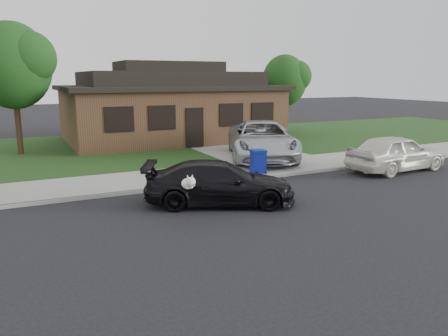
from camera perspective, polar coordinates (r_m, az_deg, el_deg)
name	(u,v)px	position (r m, az deg, el deg)	size (l,w,h in m)	color
ground	(211,218)	(12.27, -1.64, -6.51)	(120.00, 120.00, 0.00)	black
sidewalk	(157,179)	(16.77, -8.72, -1.44)	(60.00, 3.00, 0.12)	gray
curb	(170,188)	(15.38, -7.04, -2.59)	(60.00, 0.12, 0.12)	gray
lawn	(112,149)	(24.40, -14.37, 2.44)	(60.00, 13.00, 0.13)	#193814
driveway	(236,149)	(23.58, 1.61, 2.51)	(4.50, 13.00, 0.14)	gray
sedan	(219,183)	(13.39, -0.60, -1.97)	(4.96, 3.62, 1.33)	black
minivan	(262,140)	(20.40, 4.95, 3.69)	(2.87, 6.23, 1.73)	silver
white_compact	(396,153)	(19.56, 21.56, 1.86)	(1.82, 4.51, 1.54)	silver
recycling_bin	(258,161)	(17.29, 4.47, 0.87)	(0.66, 0.66, 0.94)	navy
house	(170,106)	(27.14, -7.11, 8.02)	(12.60, 8.60, 4.65)	#422B1C
tree_0	(16,64)	(23.51, -25.49, 12.16)	(3.78, 3.60, 6.34)	#332114
tree_1	(287,80)	(30.21, 8.25, 11.35)	(3.15, 3.00, 5.25)	#332114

